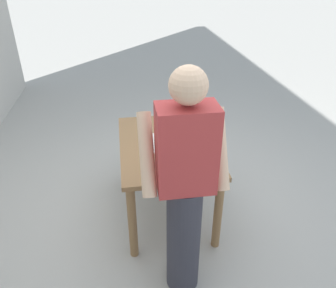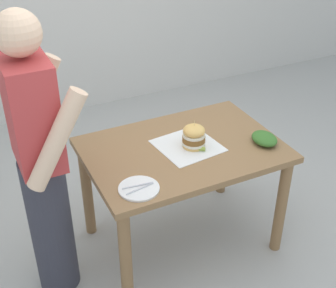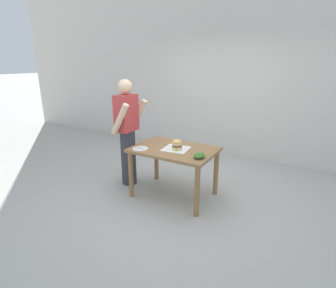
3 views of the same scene
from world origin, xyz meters
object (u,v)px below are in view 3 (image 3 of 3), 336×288
(sandwich, at_px, (177,144))
(side_plate_with_forks, at_px, (140,149))
(patio_table, at_px, (174,156))
(diner_across_table, at_px, (128,131))
(parked_car_near_curb, at_px, (116,91))
(pickle_spear, at_px, (175,150))
(side_salad, at_px, (199,156))

(sandwich, distance_m, side_plate_with_forks, 0.53)
(sandwich, bearing_deg, patio_table, 69.42)
(sandwich, distance_m, diner_across_table, 0.90)
(diner_across_table, bearing_deg, parked_car_near_curb, 42.10)
(pickle_spear, bearing_deg, patio_table, 39.72)
(diner_across_table, xyz_separation_m, parked_car_near_curb, (5.56, 5.02, -0.16))
(side_salad, bearing_deg, sandwich, 69.41)
(parked_car_near_curb, bearing_deg, sandwich, -133.32)
(sandwich, xyz_separation_m, side_salad, (-0.15, -0.41, -0.04))
(diner_across_table, bearing_deg, sandwich, -91.64)
(side_salad, xyz_separation_m, parked_car_near_curb, (5.74, 6.33, -0.06))
(sandwich, distance_m, parked_car_near_curb, 8.14)
(sandwich, height_order, pickle_spear, sandwich)
(patio_table, height_order, pickle_spear, pickle_spear)
(side_plate_with_forks, distance_m, diner_across_table, 0.53)
(patio_table, height_order, parked_car_near_curb, parked_car_near_curb)
(sandwich, distance_m, side_salad, 0.44)
(side_salad, distance_m, diner_across_table, 1.32)
(sandwich, xyz_separation_m, diner_across_table, (0.03, 0.90, 0.06))
(side_salad, bearing_deg, patio_table, 69.41)
(sandwich, relative_size, side_plate_with_forks, 0.82)
(pickle_spear, bearing_deg, side_salad, -103.54)
(sandwich, relative_size, pickle_spear, 2.34)
(sandwich, bearing_deg, side_salad, -110.59)
(side_salad, bearing_deg, pickle_spear, 76.46)
(patio_table, bearing_deg, sandwich, -110.58)
(pickle_spear, xyz_separation_m, side_plate_with_forks, (-0.19, 0.47, -0.01))
(pickle_spear, distance_m, side_salad, 0.41)
(patio_table, height_order, side_plate_with_forks, side_plate_with_forks)
(parked_car_near_curb, bearing_deg, side_salad, -132.20)
(pickle_spear, xyz_separation_m, side_salad, (-0.10, -0.40, 0.02))
(patio_table, bearing_deg, parked_car_near_curb, 46.50)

